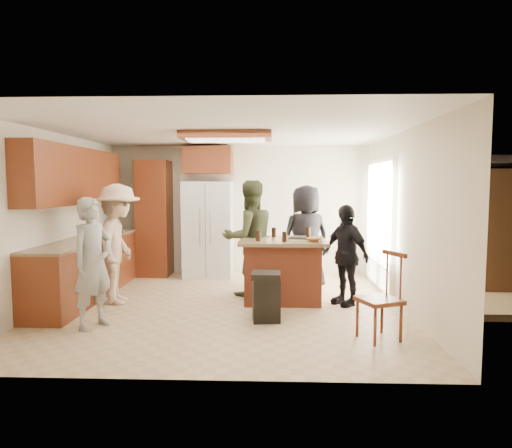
{
  "coord_description": "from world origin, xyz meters",
  "views": [
    {
      "loc": [
        0.68,
        -6.43,
        1.75
      ],
      "look_at": [
        0.42,
        0.45,
        1.15
      ],
      "focal_mm": 32.0,
      "sensor_mm": 36.0,
      "label": 1
    }
  ],
  "objects_px": {
    "spindle_chair": "(381,300)",
    "refrigerator": "(208,229)",
    "person_side_right": "(345,255)",
    "person_behind_left": "(250,238)",
    "trash_bin": "(266,296)",
    "person_front_left": "(93,263)",
    "person_counter": "(118,244)",
    "person_behind_right": "(306,238)",
    "kitchen_island": "(282,269)"
  },
  "relations": [
    {
      "from": "person_front_left",
      "to": "person_counter",
      "type": "height_order",
      "value": "person_counter"
    },
    {
      "from": "person_side_right",
      "to": "trash_bin",
      "type": "distance_m",
      "value": 1.47
    },
    {
      "from": "person_behind_right",
      "to": "refrigerator",
      "type": "xyz_separation_m",
      "value": [
        -1.76,
        1.04,
        0.03
      ]
    },
    {
      "from": "spindle_chair",
      "to": "refrigerator",
      "type": "bearing_deg",
      "value": 125.15
    },
    {
      "from": "person_behind_left",
      "to": "spindle_chair",
      "type": "xyz_separation_m",
      "value": [
        1.58,
        -2.02,
        -0.45
      ]
    },
    {
      "from": "person_side_right",
      "to": "refrigerator",
      "type": "distance_m",
      "value": 3.01
    },
    {
      "from": "person_behind_right",
      "to": "person_side_right",
      "type": "bearing_deg",
      "value": 97.18
    },
    {
      "from": "person_behind_left",
      "to": "person_behind_right",
      "type": "bearing_deg",
      "value": 178.75
    },
    {
      "from": "person_behind_left",
      "to": "refrigerator",
      "type": "distance_m",
      "value": 1.68
    },
    {
      "from": "trash_bin",
      "to": "spindle_chair",
      "type": "distance_m",
      "value": 1.47
    },
    {
      "from": "person_behind_left",
      "to": "kitchen_island",
      "type": "distance_m",
      "value": 0.74
    },
    {
      "from": "refrigerator",
      "to": "person_side_right",
      "type": "bearing_deg",
      "value": -40.81
    },
    {
      "from": "kitchen_island",
      "to": "person_behind_left",
      "type": "bearing_deg",
      "value": 147.28
    },
    {
      "from": "person_side_right",
      "to": "person_counter",
      "type": "bearing_deg",
      "value": -123.4
    },
    {
      "from": "person_behind_right",
      "to": "person_side_right",
      "type": "distance_m",
      "value": 1.06
    },
    {
      "from": "person_behind_left",
      "to": "person_counter",
      "type": "bearing_deg",
      "value": -8.78
    },
    {
      "from": "person_front_left",
      "to": "person_behind_left",
      "type": "distance_m",
      "value": 2.5
    },
    {
      "from": "kitchen_island",
      "to": "trash_bin",
      "type": "bearing_deg",
      "value": -102.4
    },
    {
      "from": "person_behind_right",
      "to": "spindle_chair",
      "type": "height_order",
      "value": "person_behind_right"
    },
    {
      "from": "refrigerator",
      "to": "spindle_chair",
      "type": "bearing_deg",
      "value": -54.85
    },
    {
      "from": "person_behind_right",
      "to": "trash_bin",
      "type": "xyz_separation_m",
      "value": [
        -0.63,
        -1.76,
        -0.55
      ]
    },
    {
      "from": "person_front_left",
      "to": "trash_bin",
      "type": "distance_m",
      "value": 2.18
    },
    {
      "from": "person_behind_right",
      "to": "trash_bin",
      "type": "height_order",
      "value": "person_behind_right"
    },
    {
      "from": "person_front_left",
      "to": "refrigerator",
      "type": "relative_size",
      "value": 0.89
    },
    {
      "from": "person_front_left",
      "to": "kitchen_island",
      "type": "height_order",
      "value": "person_front_left"
    },
    {
      "from": "person_behind_right",
      "to": "refrigerator",
      "type": "height_order",
      "value": "refrigerator"
    },
    {
      "from": "person_behind_left",
      "to": "person_counter",
      "type": "height_order",
      "value": "person_behind_left"
    },
    {
      "from": "person_front_left",
      "to": "person_behind_right",
      "type": "xyz_separation_m",
      "value": [
        2.73,
        2.12,
        0.07
      ]
    },
    {
      "from": "trash_bin",
      "to": "spindle_chair",
      "type": "bearing_deg",
      "value": -26.95
    },
    {
      "from": "kitchen_island",
      "to": "spindle_chair",
      "type": "height_order",
      "value": "spindle_chair"
    },
    {
      "from": "refrigerator",
      "to": "person_behind_right",
      "type": "bearing_deg",
      "value": -30.55
    },
    {
      "from": "person_behind_left",
      "to": "person_behind_right",
      "type": "xyz_separation_m",
      "value": [
        0.91,
        0.4,
        -0.04
      ]
    },
    {
      "from": "person_front_left",
      "to": "trash_bin",
      "type": "xyz_separation_m",
      "value": [
        2.1,
        0.35,
        -0.48
      ]
    },
    {
      "from": "person_side_right",
      "to": "kitchen_island",
      "type": "height_order",
      "value": "person_side_right"
    },
    {
      "from": "person_behind_left",
      "to": "kitchen_island",
      "type": "bearing_deg",
      "value": 122.21
    },
    {
      "from": "person_counter",
      "to": "spindle_chair",
      "type": "bearing_deg",
      "value": -119.94
    },
    {
      "from": "person_side_right",
      "to": "person_counter",
      "type": "distance_m",
      "value": 3.33
    },
    {
      "from": "person_side_right",
      "to": "person_counter",
      "type": "relative_size",
      "value": 0.83
    },
    {
      "from": "kitchen_island",
      "to": "person_side_right",
      "type": "bearing_deg",
      "value": -12.04
    },
    {
      "from": "person_behind_right",
      "to": "person_counter",
      "type": "bearing_deg",
      "value": -2.98
    },
    {
      "from": "person_front_left",
      "to": "person_behind_right",
      "type": "distance_m",
      "value": 3.45
    },
    {
      "from": "person_side_right",
      "to": "spindle_chair",
      "type": "distance_m",
      "value": 1.53
    },
    {
      "from": "person_counter",
      "to": "kitchen_island",
      "type": "relative_size",
      "value": 1.37
    },
    {
      "from": "person_counter",
      "to": "refrigerator",
      "type": "bearing_deg",
      "value": -34.81
    },
    {
      "from": "refrigerator",
      "to": "kitchen_island",
      "type": "bearing_deg",
      "value": -52.35
    },
    {
      "from": "person_front_left",
      "to": "person_behind_right",
      "type": "height_order",
      "value": "person_behind_right"
    },
    {
      "from": "person_side_right",
      "to": "spindle_chair",
      "type": "relative_size",
      "value": 1.47
    },
    {
      "from": "person_behind_left",
      "to": "trash_bin",
      "type": "distance_m",
      "value": 1.51
    },
    {
      "from": "person_behind_left",
      "to": "trash_bin",
      "type": "relative_size",
      "value": 2.88
    },
    {
      "from": "person_behind_left",
      "to": "refrigerator",
      "type": "bearing_deg",
      "value": -84.4
    }
  ]
}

